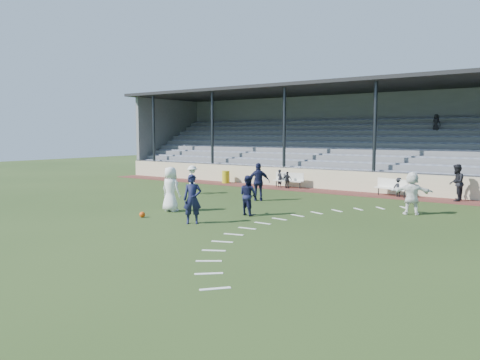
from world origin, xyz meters
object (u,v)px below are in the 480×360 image
object	(u,v)px
player_white_lead	(171,189)
official	(456,183)
football	(142,215)
player_navy_lead	(192,199)
trash_bin	(226,177)
bench_right	(392,186)
bench_left	(289,179)

from	to	relation	value
player_white_lead	official	size ratio (longest dim) A/B	1.06
football	player_navy_lead	distance (m)	2.69
football	official	bearing A→B (deg)	52.60
trash_bin	player_navy_lead	size ratio (longest dim) A/B	0.45
bench_right	player_white_lead	size ratio (longest dim) A/B	1.02
football	player_navy_lead	xyz separation A→B (m)	(2.55, 0.21, 0.83)
bench_left	football	bearing A→B (deg)	-88.46
official	football	bearing A→B (deg)	-38.53
bench_left	player_white_lead	distance (m)	10.90
bench_right	player_white_lead	world-z (taller)	player_white_lead
bench_left	football	world-z (taller)	bench_left
football	player_navy_lead	size ratio (longest dim) A/B	0.12
bench_right	trash_bin	size ratio (longest dim) A/B	2.38
bench_right	bench_left	bearing A→B (deg)	-162.19
trash_bin	football	distance (m)	13.63
bench_left	bench_right	xyz separation A→B (m)	(6.61, -0.35, 0.00)
bench_left	football	xyz separation A→B (m)	(0.33, -12.68, -0.47)
bench_right	trash_bin	distance (m)	11.55
football	official	xyz separation A→B (m)	(9.50, 12.42, 0.84)
bench_left	football	size ratio (longest dim) A/B	8.50
player_white_lead	trash_bin	bearing A→B (deg)	-64.77
player_navy_lead	bench_left	bearing A→B (deg)	64.04
bench_right	football	world-z (taller)	bench_right
bench_left	player_navy_lead	xyz separation A→B (m)	(2.88, -12.47, 0.36)
football	bench_left	bearing A→B (deg)	91.49
trash_bin	football	world-z (taller)	trash_bin
official	bench_right	bearing A→B (deg)	-89.49
bench_right	player_white_lead	xyz separation A→B (m)	(-6.39, -10.54, 0.40)
football	bench_right	bearing A→B (deg)	63.00
trash_bin	player_navy_lead	world-z (taller)	player_navy_lead
trash_bin	player_white_lead	world-z (taller)	player_white_lead
bench_left	official	distance (m)	9.84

